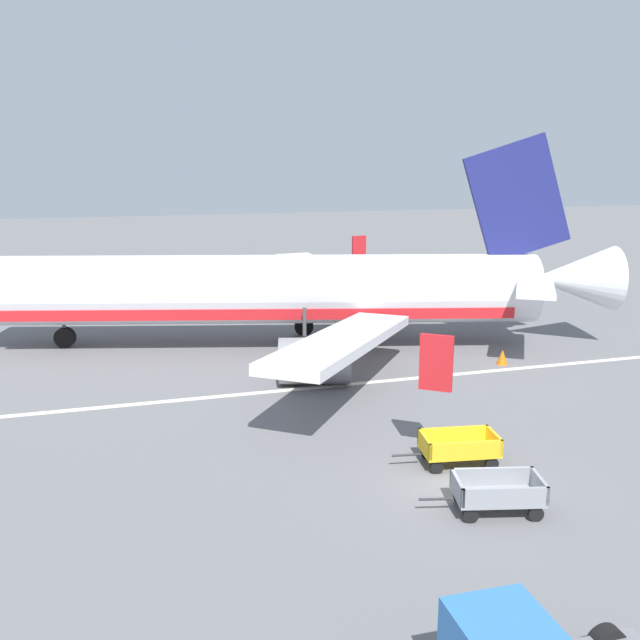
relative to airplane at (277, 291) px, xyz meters
The scene contains 6 objects.
ground_plane 18.27m from the airplane, 84.00° to the right, with size 220.00×220.00×0.00m, color slate.
apron_stripe 8.26m from the airplane, 75.82° to the right, with size 120.00×0.36×0.01m, color silver.
airplane is the anchor object (origin of this frame).
baggage_cart_nearest 19.89m from the airplane, 83.88° to the right, with size 3.62×1.94×1.07m.
baggage_cart_second_in_row 16.79m from the airplane, 81.29° to the right, with size 3.62×1.75×1.07m.
traffic_cone_near_plane 12.26m from the airplane, 33.36° to the right, with size 0.57×0.57×0.75m, color orange.
Camera 1 is at (-9.77, -17.79, 10.02)m, focal length 38.65 mm.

